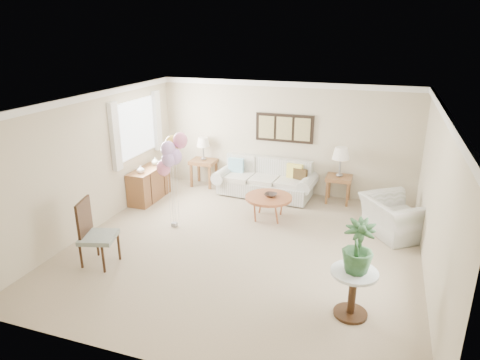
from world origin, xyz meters
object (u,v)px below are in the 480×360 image
at_px(armchair, 395,217).
at_px(balloon_cluster, 171,153).
at_px(coffee_table, 269,198).
at_px(accent_chair, 94,232).
at_px(sofa, 266,181).

relative_size(armchair, balloon_cluster, 0.60).
relative_size(coffee_table, accent_chair, 0.87).
relative_size(sofa, accent_chair, 2.16).
xyz_separation_m(sofa, coffee_table, (0.41, -1.25, 0.11)).
height_order(coffee_table, accent_chair, accent_chair).
bearing_deg(sofa, coffee_table, -71.82).
height_order(sofa, accent_chair, accent_chair).
height_order(sofa, balloon_cluster, balloon_cluster).
relative_size(sofa, armchair, 2.11).
distance_m(accent_chair, balloon_cluster, 1.99).
bearing_deg(balloon_cluster, sofa, 61.58).
distance_m(coffee_table, armchair, 2.44).
xyz_separation_m(coffee_table, balloon_cluster, (-1.63, -1.00, 1.07)).
xyz_separation_m(coffee_table, accent_chair, (-2.24, -2.65, 0.13)).
relative_size(sofa, coffee_table, 2.49).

